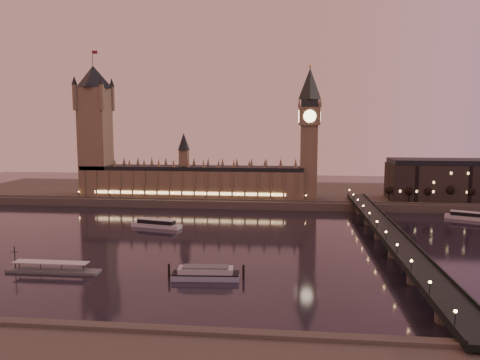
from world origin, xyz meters
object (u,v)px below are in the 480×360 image
object	(u,v)px
pontoon_pier	(53,270)
cruise_boat_b	(468,216)
cruise_boat_a	(156,224)
moored_barge	(206,273)

from	to	relation	value
pontoon_pier	cruise_boat_b	bearing A→B (deg)	31.95
cruise_boat_a	pontoon_pier	bearing A→B (deg)	-88.33
cruise_boat_a	cruise_boat_b	size ratio (longest dim) A/B	1.15
cruise_boat_b	moored_barge	bearing A→B (deg)	-113.28
moored_barge	pontoon_pier	bearing A→B (deg)	174.59
moored_barge	cruise_boat_b	bearing A→B (deg)	38.22
cruise_boat_b	cruise_boat_a	bearing A→B (deg)	-142.57
cruise_boat_a	moored_barge	world-z (taller)	moored_barge
cruise_boat_b	pontoon_pier	distance (m)	265.36
moored_barge	pontoon_pier	size ratio (longest dim) A/B	0.79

